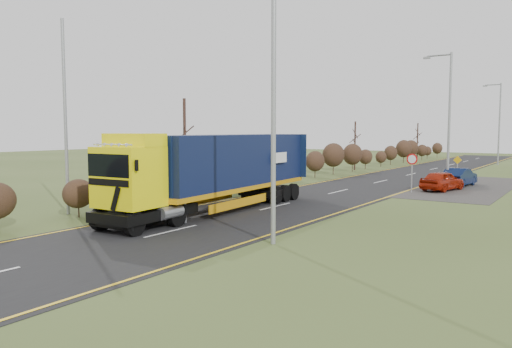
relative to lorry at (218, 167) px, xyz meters
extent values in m
plane|color=#3F4F21|center=(1.53, -1.02, -2.27)|extent=(160.00, 160.00, 0.00)
cube|color=black|center=(1.53, 8.98, -2.26)|extent=(8.00, 120.00, 0.02)
cube|color=#302D2B|center=(8.03, 18.98, -2.26)|extent=(6.00, 18.00, 0.02)
cube|color=yellow|center=(-2.17, 8.98, -2.24)|extent=(0.12, 116.00, 0.01)
cube|color=yellow|center=(5.23, 8.98, -2.24)|extent=(0.12, 116.00, 0.01)
cube|color=silver|center=(1.53, -5.02, -2.24)|extent=(0.12, 3.00, 0.01)
cube|color=silver|center=(1.53, 2.98, -2.24)|extent=(0.12, 3.00, 0.01)
cube|color=silver|center=(1.53, 10.98, -2.24)|extent=(0.12, 3.00, 0.01)
cube|color=silver|center=(1.53, 18.98, -2.24)|extent=(0.12, 3.00, 0.01)
cube|color=silver|center=(1.53, 26.98, -2.24)|extent=(0.12, 3.00, 0.01)
cube|color=silver|center=(1.53, 34.98, -2.24)|extent=(0.12, 3.00, 0.01)
cube|color=silver|center=(1.53, 42.98, -2.24)|extent=(0.12, 3.00, 0.01)
cube|color=silver|center=(1.53, 50.98, -2.24)|extent=(0.12, 3.00, 0.01)
cube|color=silver|center=(1.53, 58.98, -2.24)|extent=(0.12, 3.00, 0.01)
ellipsoid|color=black|center=(-4.48, -5.02, -1.13)|extent=(1.21, 1.57, 1.39)
ellipsoid|color=black|center=(-4.47, -1.02, -0.78)|extent=(1.58, 2.06, 1.82)
ellipsoid|color=black|center=(-4.45, 2.98, -0.43)|extent=(1.96, 2.55, 2.25)
ellipsoid|color=black|center=(-4.50, 6.98, -0.55)|extent=(1.83, 2.38, 2.10)
ellipsoid|color=black|center=(-4.42, 10.98, -0.98)|extent=(1.37, 1.78, 1.57)
ellipsoid|color=black|center=(-4.53, 14.98, -1.14)|extent=(1.20, 1.56, 1.38)
ellipsoid|color=black|center=(-4.39, 18.98, -0.81)|extent=(1.55, 2.02, 1.78)
ellipsoid|color=black|center=(-4.56, 22.98, -0.44)|extent=(1.95, 2.53, 2.24)
ellipsoid|color=black|center=(-4.36, 26.98, -0.53)|extent=(1.85, 2.41, 2.13)
ellipsoid|color=black|center=(-4.59, 30.98, -0.96)|extent=(1.40, 1.81, 1.61)
ellipsoid|color=black|center=(-4.34, 34.98, -1.15)|extent=(1.19, 1.55, 1.37)
ellipsoid|color=black|center=(-4.61, 38.98, -0.84)|extent=(1.52, 1.97, 1.75)
ellipsoid|color=black|center=(-4.31, 42.98, -0.45)|extent=(1.93, 2.51, 2.22)
ellipsoid|color=black|center=(-4.64, 46.98, -0.51)|extent=(1.88, 2.44, 2.16)
ellipsoid|color=black|center=(-4.29, 50.98, -0.93)|extent=(1.43, 1.85, 1.64)
ellipsoid|color=black|center=(-4.66, 54.98, -1.15)|extent=(1.19, 1.55, 1.37)
ellipsoid|color=black|center=(-4.27, 58.98, -0.87)|extent=(1.49, 1.93, 1.71)
cylinder|color=#38231C|center=(-4.97, 2.98, 0.76)|extent=(0.18, 0.18, 6.05)
cylinder|color=#38231C|center=(-4.97, 28.98, 0.26)|extent=(0.18, 0.18, 5.06)
cylinder|color=#38231C|center=(-4.97, 50.98, 0.31)|extent=(0.18, 0.18, 5.15)
cube|color=black|center=(0.00, -4.99, -1.60)|extent=(2.56, 4.51, 0.43)
cube|color=#F5E90A|center=(0.00, -5.84, -0.04)|extent=(2.50, 2.24, 2.47)
cube|color=black|center=(0.00, -6.84, -1.75)|extent=(2.38, 0.27, 0.52)
cube|color=black|center=(-0.40, -6.90, -0.80)|extent=(0.57, 0.06, 1.02)
cube|color=black|center=(0.40, -6.90, -0.80)|extent=(0.57, 0.06, 1.02)
cube|color=black|center=(0.00, -6.87, 0.49)|extent=(2.23, 0.20, 0.90)
cube|color=black|center=(0.00, -6.90, -0.18)|extent=(2.18, 0.17, 0.27)
cube|color=#F5E90A|center=(0.00, -5.51, 1.46)|extent=(2.46, 1.48, 0.53)
cylinder|color=silver|center=(0.00, -6.65, 1.29)|extent=(2.09, 0.19, 0.06)
cube|color=black|center=(-1.36, -6.65, 0.53)|extent=(0.09, 0.12, 0.43)
cube|color=black|center=(1.36, -6.65, 0.53)|extent=(0.09, 0.12, 0.43)
cylinder|color=gray|center=(-1.09, -4.61, -1.56)|extent=(0.61, 1.27, 0.53)
cylinder|color=gray|center=(1.09, -4.61, -1.56)|extent=(0.61, 1.27, 0.53)
cube|color=orange|center=(0.00, 1.19, -1.10)|extent=(3.14, 12.10, 0.23)
cube|color=black|center=(0.00, 1.19, 0.32)|extent=(3.10, 11.71, 2.61)
cube|color=#0E1C3C|center=(0.00, 7.00, 0.32)|extent=(2.35, 0.21, 2.61)
cube|color=#0E1C3C|center=(0.00, -4.63, 0.32)|extent=(2.35, 0.21, 2.61)
cube|color=black|center=(0.00, 4.79, -1.65)|extent=(2.40, 3.55, 0.33)
cube|color=orange|center=(-1.16, 0.24, -1.75)|extent=(0.39, 5.22, 0.43)
cube|color=orange|center=(1.16, 0.24, -1.75)|extent=(0.39, 5.22, 0.43)
cylinder|color=black|center=(-1.00, -6.51, -1.78)|extent=(0.37, 1.01, 0.99)
cylinder|color=black|center=(1.00, -6.51, -1.78)|extent=(0.37, 1.01, 0.99)
cylinder|color=black|center=(-1.00, -4.13, -1.78)|extent=(0.37, 1.01, 0.99)
cylinder|color=black|center=(1.00, -4.13, -1.78)|extent=(0.37, 1.01, 0.99)
cylinder|color=black|center=(-1.00, 3.94, -1.78)|extent=(0.37, 1.01, 0.99)
cylinder|color=black|center=(1.00, 3.94, -1.78)|extent=(0.37, 1.01, 0.99)
cylinder|color=black|center=(-1.00, 4.89, -1.78)|extent=(0.37, 1.01, 0.99)
cylinder|color=black|center=(1.00, 4.89, -1.78)|extent=(0.37, 1.01, 0.99)
cylinder|color=black|center=(-1.00, 5.84, -1.78)|extent=(0.37, 1.01, 0.99)
cylinder|color=black|center=(1.00, 5.84, -1.78)|extent=(0.37, 1.01, 0.99)
imported|color=#931907|center=(7.13, 15.56, -1.59)|extent=(2.44, 4.24, 1.36)
imported|color=#091535|center=(7.48, 19.13, -1.59)|extent=(1.82, 4.22, 1.35)
cylinder|color=#929497|center=(6.13, -4.53, 2.72)|extent=(0.18, 0.18, 9.98)
cylinder|color=#929497|center=(6.87, 18.13, 2.58)|extent=(0.18, 0.18, 9.70)
cylinder|color=#929497|center=(6.00, 18.13, 7.27)|extent=(1.72, 0.12, 0.12)
cube|color=#929497|center=(5.14, 18.13, 7.16)|extent=(0.48, 0.19, 0.15)
cylinder|color=#929497|center=(6.13, 45.89, 2.59)|extent=(0.18, 0.18, 9.71)
cylinder|color=#929497|center=(5.27, 45.89, 7.28)|extent=(1.73, 0.12, 0.12)
cube|color=#929497|center=(4.41, 45.89, 7.17)|extent=(0.49, 0.19, 0.15)
cylinder|color=#929497|center=(-5.66, -4.76, 2.46)|extent=(0.16, 0.16, 9.46)
cylinder|color=#929497|center=(5.73, 13.29, -1.15)|extent=(0.08, 0.08, 2.23)
cylinder|color=red|center=(5.73, 13.26, -0.04)|extent=(0.71, 0.04, 0.71)
cylinder|color=white|center=(5.73, 13.24, -0.04)|extent=(0.54, 0.02, 0.54)
cylinder|color=#929497|center=(5.73, 26.53, -1.56)|extent=(0.08, 0.08, 1.43)
cube|color=#DFA60C|center=(5.73, 26.48, -0.74)|extent=(0.72, 0.04, 0.72)
camera|label=1|loc=(15.66, -19.65, 1.85)|focal=35.00mm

